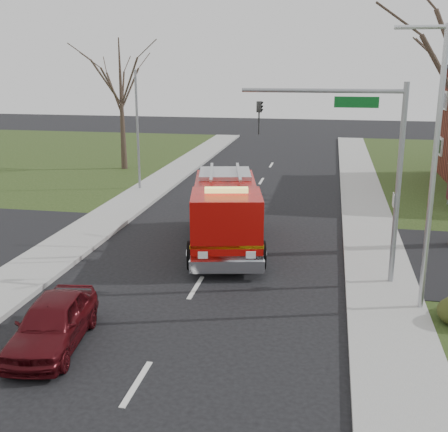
# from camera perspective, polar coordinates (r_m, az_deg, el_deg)

# --- Properties ---
(ground) EXTENTS (120.00, 120.00, 0.00)m
(ground) POSITION_cam_1_polar(r_m,az_deg,el_deg) (19.19, -2.88, -7.29)
(ground) COLOR black
(ground) RESTS_ON ground
(sidewalk_right) EXTENTS (2.40, 80.00, 0.15)m
(sidewalk_right) POSITION_cam_1_polar(r_m,az_deg,el_deg) (18.79, 16.02, -8.17)
(sidewalk_right) COLOR gray
(sidewalk_right) RESTS_ON ground
(sidewalk_left) EXTENTS (2.40, 80.00, 0.15)m
(sidewalk_left) POSITION_cam_1_polar(r_m,az_deg,el_deg) (21.40, -19.32, -5.52)
(sidewalk_left) COLOR gray
(sidewalk_left) RESTS_ON ground
(bare_tree_left) EXTENTS (4.50, 4.50, 9.00)m
(bare_tree_left) POSITION_cam_1_polar(r_m,az_deg,el_deg) (39.87, -10.43, 12.48)
(bare_tree_left) COLOR #31251D
(bare_tree_left) RESTS_ON ground
(traffic_signal_mast) EXTENTS (5.29, 0.18, 6.80)m
(traffic_signal_mast) POSITION_cam_1_polar(r_m,az_deg,el_deg) (18.91, 13.68, 6.79)
(traffic_signal_mast) COLOR gray
(traffic_signal_mast) RESTS_ON ground
(streetlight_pole) EXTENTS (1.48, 0.16, 8.40)m
(streetlight_pole) POSITION_cam_1_polar(r_m,az_deg,el_deg) (17.18, 20.39, 4.92)
(streetlight_pole) COLOR #B7BABF
(streetlight_pole) RESTS_ON ground
(utility_pole_far) EXTENTS (0.14, 0.14, 7.00)m
(utility_pole_far) POSITION_cam_1_polar(r_m,az_deg,el_deg) (33.32, -8.77, 8.47)
(utility_pole_far) COLOR gray
(utility_pole_far) RESTS_ON ground
(fire_engine) EXTENTS (4.11, 7.94, 3.05)m
(fire_engine) POSITION_cam_1_polar(r_m,az_deg,el_deg) (22.79, 0.16, 0.08)
(fire_engine) COLOR #AE0B08
(fire_engine) RESTS_ON ground
(parked_car_maroon) EXTENTS (2.11, 4.18, 1.37)m
(parked_car_maroon) POSITION_cam_1_polar(r_m,az_deg,el_deg) (15.88, -17.02, -10.31)
(parked_car_maroon) COLOR #480B10
(parked_car_maroon) RESTS_ON ground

